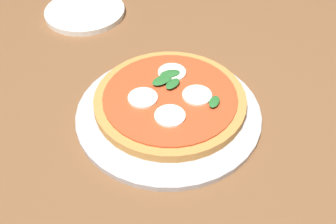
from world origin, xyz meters
TOP-DOWN VIEW (x-y plane):
  - dining_table at (0.00, 0.00)m, footprint 1.50×1.01m
  - serving_tray at (-0.06, -0.01)m, footprint 0.36×0.36m
  - pizza at (-0.06, 0.02)m, footprint 0.30×0.30m
  - plate_white at (-0.32, 0.34)m, footprint 0.21×0.21m

SIDE VIEW (x-z plane):
  - dining_table at x=0.00m, z-range 0.29..1.05m
  - serving_tray at x=-0.06m, z-range 0.76..0.77m
  - plate_white at x=-0.32m, z-range 0.76..0.78m
  - pizza at x=-0.06m, z-range 0.77..0.80m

